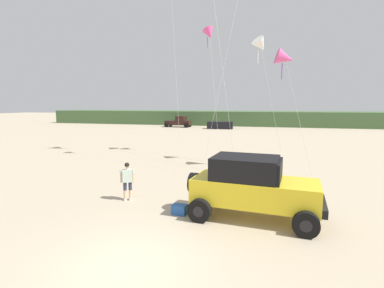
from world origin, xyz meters
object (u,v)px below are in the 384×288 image
Objects in this scene: kite_yellow_diamond at (285,58)px; cooler_box at (180,209)px; jeep at (253,186)px; kite_black_sled at (209,34)px; distant_sedan at (220,125)px; distant_pickup at (179,122)px; person_watching at (127,179)px; kite_white_parafoil at (261,45)px.

cooler_box is at bearing -114.11° from kite_yellow_diamond.
kite_black_sled is at bearing 108.40° from jeep.
kite_yellow_diamond is at bearing -75.71° from distant_sedan.
kite_yellow_diamond is at bearing 74.93° from cooler_box.
distant_pickup is 8.01m from distant_sedan.
jeep is at bearing -81.12° from distant_sedan.
distant_sedan is (-7.45, 37.67, -0.60)m from jeep.
person_watching is 2.92m from cooler_box.
person_watching is (-5.31, 0.62, -0.26)m from jeep.
distant_pickup is at bearing 117.94° from kite_yellow_diamond.
person_watching is 12.92m from kite_white_parafoil.
kite_yellow_diamond is at bearing -62.06° from distant_pickup.
jeep is at bearing 16.73° from cooler_box.
cooler_box is 16.35m from kite_black_sled.
cooler_box is at bearing -102.91° from kite_white_parafoil.
kite_black_sled is (3.15, -24.74, 8.98)m from distant_sedan.
jeep is 0.57× the size of kite_white_parafoil.
distant_pickup is (-15.23, 39.52, -0.26)m from jeep.
kite_yellow_diamond reaches higher than distant_pickup.
kite_black_sled reaches higher than distant_sedan.
cooler_box is 0.06× the size of kite_white_parafoil.
kite_white_parafoil reaches higher than distant_sedan.
person_watching is 37.12m from distant_sedan.
kite_white_parafoil is at bearing -34.28° from kite_black_sled.
kite_black_sled is at bearing 85.33° from person_watching.
person_watching is 0.40× the size of distant_sedan.
cooler_box is 0.07× the size of kite_yellow_diamond.
distant_sedan is 0.48× the size of kite_white_parafoil.
kite_black_sled is at bearing -85.06° from distant_sedan.
jeep is 10.22m from kite_yellow_diamond.
jeep is at bearing -88.61° from kite_white_parafoil.
kite_white_parafoil is (7.20, -27.51, 7.41)m from distant_sedan.
kite_white_parafoil is (5.06, 9.55, 7.07)m from person_watching.
jeep reaches higher than person_watching.
kite_white_parafoil is (14.98, -29.36, 7.07)m from distant_pickup.
distant_sedan is 0.56× the size of kite_yellow_diamond.
distant_pickup is (-12.57, 39.88, 0.75)m from cooler_box.
distant_sedan is 31.16m from kite_yellow_diamond.
person_watching is 0.36× the size of distant_pickup.
cooler_box is 0.12× the size of distant_pickup.
distant_pickup is 0.46× the size of kite_black_sled.
kite_black_sled is at bearing 141.00° from kite_yellow_diamond.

